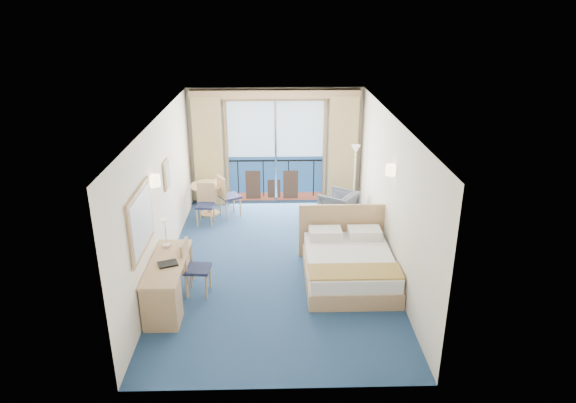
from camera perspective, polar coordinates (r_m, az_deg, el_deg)
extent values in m
plane|color=navy|center=(9.51, -1.22, -6.94)|extent=(6.50, 6.50, 0.00)
cube|color=silver|center=(12.05, -1.38, 6.22)|extent=(4.00, 0.02, 2.70)
cube|color=silver|center=(6.02, -1.11, -10.48)|extent=(4.00, 0.02, 2.70)
cube|color=silver|center=(9.16, -13.96, 0.54)|extent=(0.02, 6.50, 2.70)
cube|color=silver|center=(9.17, 11.37, 0.79)|extent=(0.02, 6.50, 2.70)
cube|color=white|center=(8.56, -1.37, 9.22)|extent=(4.00, 6.50, 0.02)
cube|color=navy|center=(12.24, -1.34, 2.61)|extent=(2.20, 0.02, 1.08)
cube|color=silver|center=(11.91, -1.40, 8.08)|extent=(2.20, 0.02, 1.32)
cube|color=#A24732|center=(12.40, -1.33, 0.60)|extent=(2.20, 0.02, 0.20)
cube|color=black|center=(12.10, -1.36, 4.57)|extent=(2.20, 0.02, 0.04)
cube|color=tan|center=(11.75, -1.43, 11.39)|extent=(2.36, 0.03, 0.12)
cube|color=tan|center=(12.09, -6.85, 5.40)|extent=(0.06, 0.03, 2.40)
cube|color=tan|center=(12.10, 4.11, 5.50)|extent=(0.06, 0.03, 2.40)
cube|color=silver|center=(12.04, -1.37, 5.47)|extent=(0.05, 0.02, 2.40)
cube|color=#382419|center=(12.29, 0.29, 1.90)|extent=(0.35, 0.02, 0.70)
cube|color=#382419|center=(12.30, -3.90, 1.86)|extent=(0.35, 0.02, 0.70)
cube|color=#382419|center=(12.32, -1.57, 1.45)|extent=(0.30, 0.02, 0.45)
cube|color=black|center=(12.27, -5.55, 2.51)|extent=(0.02, 0.01, 0.90)
cube|color=black|center=(12.24, -2.75, 2.54)|extent=(0.03, 0.01, 0.90)
cube|color=black|center=(12.25, 0.06, 2.57)|extent=(0.03, 0.01, 0.90)
cube|color=black|center=(12.28, 2.86, 2.59)|extent=(0.02, 0.01, 0.90)
cube|color=tan|center=(11.98, -8.84, 5.51)|extent=(0.65, 0.22, 2.55)
cube|color=tan|center=(11.99, 6.09, 5.66)|extent=(0.65, 0.22, 2.55)
cube|color=tan|center=(11.62, -1.43, 11.87)|extent=(3.80, 0.25, 0.18)
cube|color=tan|center=(7.73, -16.04, -2.07)|extent=(0.04, 1.25, 0.95)
cube|color=#B6BEC9|center=(7.73, -15.88, -2.07)|extent=(0.01, 1.12, 0.82)
cube|color=tan|center=(9.49, -13.35, 2.93)|extent=(0.03, 0.42, 0.52)
cube|color=gray|center=(9.48, -13.23, 2.93)|extent=(0.01, 0.34, 0.44)
cylinder|color=beige|center=(8.43, -14.60, 2.25)|extent=(0.18, 0.18, 0.18)
cylinder|color=beige|center=(8.86, 11.36, 3.46)|extent=(0.18, 0.18, 0.18)
cube|color=tan|center=(8.96, 6.78, -7.99)|extent=(1.50, 1.87, 0.28)
cube|color=white|center=(8.84, 6.85, -6.54)|extent=(1.44, 1.82, 0.23)
cube|color=#B49446|center=(8.25, 7.47, -7.73)|extent=(1.48, 0.51, 0.03)
cube|color=white|center=(9.30, 4.16, -3.55)|extent=(0.58, 0.37, 0.17)
cube|color=white|center=(9.40, 8.49, -3.47)|extent=(0.58, 0.37, 0.17)
cube|color=tan|center=(9.66, 6.08, -3.18)|extent=(1.64, 0.06, 1.03)
cube|color=tan|center=(10.05, 8.85, -3.74)|extent=(0.44, 0.42, 0.58)
cube|color=white|center=(9.93, 9.03, -1.95)|extent=(0.24, 0.21, 0.09)
imported|color=#434752|center=(11.29, 5.62, -0.47)|extent=(0.97, 0.97, 0.64)
cylinder|color=silver|center=(11.91, 7.21, -0.93)|extent=(0.21, 0.21, 0.03)
cylinder|color=silver|center=(11.65, 7.38, 2.32)|extent=(0.02, 0.02, 1.46)
cone|color=beige|center=(11.44, 7.55, 5.79)|extent=(0.20, 0.20, 0.18)
cube|color=tan|center=(8.23, -13.32, -6.67)|extent=(0.55, 1.59, 0.04)
cube|color=tan|center=(7.95, -13.84, -10.91)|extent=(0.52, 0.48, 0.71)
cylinder|color=tan|center=(8.63, -14.46, -8.21)|extent=(0.05, 0.05, 0.71)
cylinder|color=tan|center=(8.53, -11.23, -8.27)|extent=(0.05, 0.05, 0.71)
cylinder|color=tan|center=(9.10, -13.74, -6.51)|extent=(0.05, 0.05, 0.71)
cylinder|color=tan|center=(9.00, -10.69, -6.54)|extent=(0.05, 0.05, 0.71)
cube|color=#1D2344|center=(8.54, -10.03, -7.39)|extent=(0.43, 0.43, 0.05)
cube|color=tan|center=(8.47, -11.41, -5.85)|extent=(0.07, 0.41, 0.48)
cylinder|color=tan|center=(8.49, -9.06, -9.36)|extent=(0.03, 0.03, 0.43)
cylinder|color=tan|center=(8.76, -8.65, -8.27)|extent=(0.03, 0.03, 0.43)
cylinder|color=tan|center=(8.56, -11.23, -9.24)|extent=(0.03, 0.03, 0.43)
cylinder|color=tan|center=(8.83, -10.75, -8.17)|extent=(0.03, 0.03, 0.43)
cube|color=black|center=(8.13, -13.21, -6.75)|extent=(0.35, 0.30, 0.03)
cylinder|color=silver|center=(8.69, -13.33, -4.72)|extent=(0.13, 0.13, 0.02)
cylinder|color=silver|center=(8.60, -13.45, -3.52)|extent=(0.02, 0.02, 0.42)
cone|color=beige|center=(8.52, -13.57, -2.24)|extent=(0.12, 0.12, 0.11)
cylinder|color=tan|center=(11.54, -8.89, 1.78)|extent=(0.78, 0.78, 0.04)
cylinder|color=tan|center=(11.66, -8.80, 0.21)|extent=(0.08, 0.08, 0.68)
cylinder|color=tan|center=(11.78, -8.71, -1.27)|extent=(0.43, 0.43, 0.03)
cube|color=#1D2344|center=(11.46, -6.47, 0.56)|extent=(0.56, 0.56, 0.05)
cube|color=tan|center=(11.30, -7.40, 1.57)|extent=(0.24, 0.37, 0.48)
cylinder|color=tan|center=(11.48, -5.32, -0.63)|extent=(0.03, 0.03, 0.44)
cylinder|color=tan|center=(11.75, -6.05, -0.12)|extent=(0.03, 0.03, 0.44)
cylinder|color=tan|center=(11.35, -6.79, -0.97)|extent=(0.03, 0.03, 0.44)
cylinder|color=tan|center=(11.62, -7.50, -0.44)|extent=(0.03, 0.03, 0.44)
cube|color=#1D2344|center=(11.11, -9.20, -0.46)|extent=(0.40, 0.40, 0.05)
cube|color=tan|center=(11.19, -9.09, 1.00)|extent=(0.38, 0.06, 0.45)
cylinder|color=tan|center=(11.09, -10.06, -1.80)|extent=(0.03, 0.03, 0.41)
cylinder|color=tan|center=(11.03, -8.51, -1.83)|extent=(0.03, 0.03, 0.41)
cylinder|color=tan|center=(11.36, -9.74, -1.18)|extent=(0.03, 0.03, 0.41)
cylinder|color=tan|center=(11.30, -8.22, -1.22)|extent=(0.03, 0.03, 0.41)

